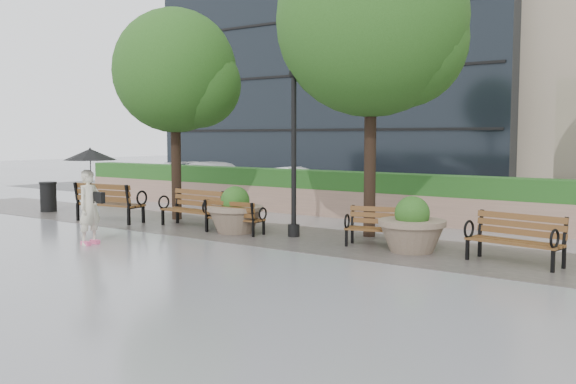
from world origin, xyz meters
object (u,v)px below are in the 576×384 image
Objects in this scene: bench_0 at (110,211)px; bench_2 at (235,224)px; bench_1 at (192,216)px; pedestrian at (90,187)px; planter_left at (235,215)px; bench_4 at (514,250)px; bench_3 at (383,236)px; car_right at (297,184)px; car_left at (218,179)px; planter_right at (412,230)px; lamppost at (294,164)px; trash_bin at (48,198)px.

bench_0 reaches higher than bench_2.
bench_1 is 0.88× the size of pedestrian.
planter_left is at bearing -60.39° from bench_2.
planter_left is (-0.07, 0.11, 0.21)m from bench_2.
bench_1 reaches higher than bench_4.
bench_3 is 0.45× the size of car_right.
car_left is (-10.86, 6.63, 0.43)m from bench_3.
pedestrian reaches higher than planter_right.
bench_4 is 0.39× the size of car_left.
lamppost is at bearing 9.27° from bench_1.
car_right reaches higher than bench_3.
bench_1 is at bearing -179.14° from planter_right.
lamppost is 1.07× the size of car_right.
car_left is (-8.46, 6.60, -1.06)m from lamppost.
lamppost is 0.84× the size of car_left.
bench_1 is 5.51m from bench_3.
pedestrian is at bearing 60.09° from bench_2.
bench_0 is 0.45× the size of car_left.
planter_left is at bearing -179.53° from bench_0.
bench_4 is (8.35, 0.07, -0.01)m from bench_1.
planter_right reaches higher than bench_3.
bench_1 is at bearing -173.84° from bench_0.
bench_0 is 8.14m from bench_3.
bench_3 is at bearing -147.41° from car_right.
planter_right is 13.46m from car_left.
bench_1 is 1.33× the size of planter_right.
bench_1 is at bearing -8.63° from bench_2.
bench_4 is at bearing 4.28° from bench_1.
planter_left is 0.35× the size of lamppost.
car_left is at bearing 131.64° from bench_1.
bench_1 is at bearing 177.74° from planter_left.
planter_left is 0.66× the size of pedestrian.
lamppost is at bearing -164.86° from bench_2.
bench_3 is 2.83m from lamppost.
car_right is at bearing -67.47° from bench_2.
car_right is (-5.11, 7.28, -1.14)m from lamppost.
bench_3 is 12.73m from car_left.
planter_right reaches higher than trash_bin.
bench_0 is 4.20m from planter_left.
car_right is 1.76× the size of pedestrian.
car_right is at bearing 61.98° from trash_bin.
lamppost is at bearing -123.96° from car_left.
lamppost is at bearing -173.99° from bench_4.
bench_3 is (5.50, 0.27, -0.04)m from bench_1.
trash_bin is (-14.50, -0.26, 0.17)m from bench_4.
planter_right is (8.85, 0.70, 0.13)m from bench_0.
pedestrian is at bearing -25.84° from trash_bin.
lamppost reaches higher than bench_0.
bench_3 is 0.36× the size of car_left.
planter_right is 12.40m from trash_bin.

